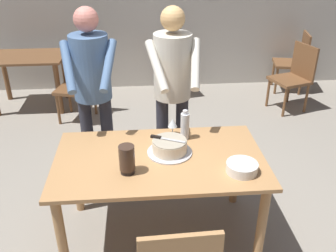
{
  "coord_description": "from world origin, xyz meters",
  "views": [
    {
      "loc": [
        -0.13,
        -2.31,
        2.24
      ],
      "look_at": [
        0.08,
        0.21,
        0.9
      ],
      "focal_mm": 39.61,
      "sensor_mm": 36.0,
      "label": 1
    }
  ],
  "objects_px": {
    "plate_stack": "(242,167)",
    "hurricane_lamp": "(127,159)",
    "wine_glass_near": "(173,123)",
    "background_chair_3": "(169,64)",
    "background_table": "(28,67)",
    "background_chair_1": "(294,60)",
    "cake_on_platter": "(170,147)",
    "background_chair_0": "(295,75)",
    "main_dining_table": "(160,170)",
    "background_chair_2": "(77,82)",
    "cake_knife": "(161,138)",
    "person_standing_beside": "(92,84)",
    "water_bottle": "(185,126)",
    "person_cutting_cake": "(173,83)"
  },
  "relations": [
    {
      "from": "main_dining_table",
      "to": "background_chair_1",
      "type": "xyz_separation_m",
      "value": [
        2.24,
        2.97,
        -0.15
      ]
    },
    {
      "from": "main_dining_table",
      "to": "plate_stack",
      "type": "relative_size",
      "value": 7.06
    },
    {
      "from": "cake_on_platter",
      "to": "plate_stack",
      "type": "distance_m",
      "value": 0.56
    },
    {
      "from": "cake_knife",
      "to": "background_table",
      "type": "distance_m",
      "value": 3.09
    },
    {
      "from": "cake_knife",
      "to": "person_standing_beside",
      "type": "bearing_deg",
      "value": 132.24
    },
    {
      "from": "background_chair_2",
      "to": "plate_stack",
      "type": "bearing_deg",
      "value": -59.33
    },
    {
      "from": "cake_on_platter",
      "to": "plate_stack",
      "type": "relative_size",
      "value": 1.55
    },
    {
      "from": "cake_knife",
      "to": "person_cutting_cake",
      "type": "bearing_deg",
      "value": 76.01
    },
    {
      "from": "main_dining_table",
      "to": "background_chair_2",
      "type": "bearing_deg",
      "value": 112.2
    },
    {
      "from": "person_standing_beside",
      "to": "background_chair_1",
      "type": "distance_m",
      "value": 3.64
    },
    {
      "from": "main_dining_table",
      "to": "wine_glass_near",
      "type": "distance_m",
      "value": 0.42
    },
    {
      "from": "person_standing_beside",
      "to": "background_chair_2",
      "type": "bearing_deg",
      "value": 104.29
    },
    {
      "from": "cake_on_platter",
      "to": "background_chair_1",
      "type": "xyz_separation_m",
      "value": [
        2.16,
        2.91,
        -0.31
      ]
    },
    {
      "from": "hurricane_lamp",
      "to": "background_chair_3",
      "type": "xyz_separation_m",
      "value": [
        0.56,
        3.1,
        -0.37
      ]
    },
    {
      "from": "background_chair_2",
      "to": "water_bottle",
      "type": "bearing_deg",
      "value": -60.25
    },
    {
      "from": "plate_stack",
      "to": "cake_on_platter",
      "type": "bearing_deg",
      "value": 148.94
    },
    {
      "from": "plate_stack",
      "to": "wine_glass_near",
      "type": "height_order",
      "value": "wine_glass_near"
    },
    {
      "from": "water_bottle",
      "to": "background_table",
      "type": "bearing_deg",
      "value": 127.51
    },
    {
      "from": "cake_on_platter",
      "to": "background_chair_0",
      "type": "height_order",
      "value": "background_chair_0"
    },
    {
      "from": "cake_knife",
      "to": "background_chair_1",
      "type": "height_order",
      "value": "background_chair_1"
    },
    {
      "from": "cake_on_platter",
      "to": "background_chair_3",
      "type": "height_order",
      "value": "background_chair_3"
    },
    {
      "from": "water_bottle",
      "to": "background_chair_1",
      "type": "distance_m",
      "value": 3.4
    },
    {
      "from": "background_chair_2",
      "to": "hurricane_lamp",
      "type": "bearing_deg",
      "value": -74.05
    },
    {
      "from": "cake_knife",
      "to": "person_standing_beside",
      "type": "xyz_separation_m",
      "value": [
        -0.54,
        0.6,
        0.21
      ]
    },
    {
      "from": "wine_glass_near",
      "to": "background_chair_3",
      "type": "height_order",
      "value": "background_chair_3"
    },
    {
      "from": "cake_on_platter",
      "to": "wine_glass_near",
      "type": "xyz_separation_m",
      "value": [
        0.05,
        0.28,
        0.05
      ]
    },
    {
      "from": "cake_knife",
      "to": "person_cutting_cake",
      "type": "distance_m",
      "value": 0.62
    },
    {
      "from": "cake_on_platter",
      "to": "background_chair_1",
      "type": "height_order",
      "value": "background_chair_1"
    },
    {
      "from": "background_chair_2",
      "to": "cake_knife",
      "type": "bearing_deg",
      "value": -66.63
    },
    {
      "from": "person_standing_beside",
      "to": "background_table",
      "type": "relative_size",
      "value": 1.72
    },
    {
      "from": "water_bottle",
      "to": "hurricane_lamp",
      "type": "xyz_separation_m",
      "value": [
        -0.45,
        -0.44,
        -0.01
      ]
    },
    {
      "from": "person_standing_beside",
      "to": "background_chair_1",
      "type": "xyz_separation_m",
      "value": [
        2.77,
        2.28,
        -0.58
      ]
    },
    {
      "from": "main_dining_table",
      "to": "cake_knife",
      "type": "xyz_separation_m",
      "value": [
        0.02,
        0.09,
        0.23
      ]
    },
    {
      "from": "main_dining_table",
      "to": "plate_stack",
      "type": "xyz_separation_m",
      "value": [
        0.56,
        -0.23,
        0.14
      ]
    },
    {
      "from": "plate_stack",
      "to": "hurricane_lamp",
      "type": "relative_size",
      "value": 1.05
    },
    {
      "from": "water_bottle",
      "to": "cake_on_platter",
      "type": "bearing_deg",
      "value": -123.58
    },
    {
      "from": "hurricane_lamp",
      "to": "cake_knife",
      "type": "bearing_deg",
      "value": 46.52
    },
    {
      "from": "wine_glass_near",
      "to": "hurricane_lamp",
      "type": "bearing_deg",
      "value": -125.12
    },
    {
      "from": "person_cutting_cake",
      "to": "person_standing_beside",
      "type": "bearing_deg",
      "value": 177.49
    },
    {
      "from": "background_table",
      "to": "background_chair_1",
      "type": "bearing_deg",
      "value": 4.15
    },
    {
      "from": "main_dining_table",
      "to": "background_chair_0",
      "type": "bearing_deg",
      "value": 49.32
    },
    {
      "from": "cake_on_platter",
      "to": "cake_knife",
      "type": "distance_m",
      "value": 0.1
    },
    {
      "from": "main_dining_table",
      "to": "background_chair_2",
      "type": "height_order",
      "value": "background_chair_2"
    },
    {
      "from": "cake_on_platter",
      "to": "person_cutting_cake",
      "type": "distance_m",
      "value": 0.66
    },
    {
      "from": "main_dining_table",
      "to": "wine_glass_near",
      "type": "xyz_separation_m",
      "value": [
        0.13,
        0.34,
        0.21
      ]
    },
    {
      "from": "cake_on_platter",
      "to": "background_table",
      "type": "bearing_deg",
      "value": 123.17
    },
    {
      "from": "background_chair_1",
      "to": "cake_on_platter",
      "type": "bearing_deg",
      "value": -126.65
    },
    {
      "from": "hurricane_lamp",
      "to": "background_chair_3",
      "type": "bearing_deg",
      "value": 79.8
    },
    {
      "from": "plate_stack",
      "to": "background_chair_0",
      "type": "relative_size",
      "value": 0.24
    },
    {
      "from": "person_cutting_cake",
      "to": "plate_stack",
      "type": "bearing_deg",
      "value": -65.59
    }
  ]
}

